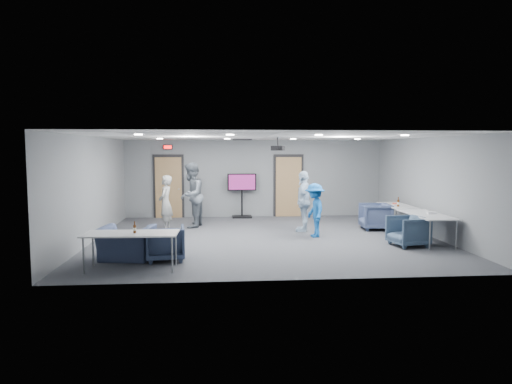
{
  "coord_description": "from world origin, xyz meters",
  "views": [
    {
      "loc": [
        -1.25,
        -12.0,
        2.35
      ],
      "look_at": [
        -0.24,
        0.43,
        1.2
      ],
      "focal_mm": 32.0,
      "sensor_mm": 36.0,
      "label": 1
    }
  ],
  "objects": [
    {
      "name": "chair_front_b",
      "position": [
        -3.25,
        -2.15,
        0.35
      ],
      "size": [
        1.22,
        1.11,
        0.71
      ],
      "primitive_type": "imported",
      "rotation": [
        0.0,
        0.0,
        2.99
      ],
      "color": "#3D4869",
      "rests_on": "floor"
    },
    {
      "name": "person_a",
      "position": [
        -2.81,
        1.38,
        0.81
      ],
      "size": [
        0.48,
        0.65,
        1.62
      ],
      "primitive_type": "imported",
      "rotation": [
        0.0,
        0.0,
        -1.74
      ],
      "color": "gray",
      "rests_on": "floor"
    },
    {
      "name": "downlights",
      "position": [
        0.0,
        0.0,
        2.68
      ],
      "size": [
        6.18,
        3.78,
        0.02
      ],
      "color": "white",
      "rests_on": "ceiling"
    },
    {
      "name": "snack_box",
      "position": [
        4.04,
        1.21,
        0.75
      ],
      "size": [
        0.17,
        0.12,
        0.04
      ],
      "primitive_type": "cube",
      "rotation": [
        0.0,
        0.0,
        -0.01
      ],
      "color": "#C64431",
      "rests_on": "table_right_a"
    },
    {
      "name": "wall_front",
      "position": [
        0.0,
        -4.0,
        1.35
      ],
      "size": [
        9.0,
        0.02,
        2.7
      ],
      "primitive_type": "cube",
      "color": "slate",
      "rests_on": "floor"
    },
    {
      "name": "person_d",
      "position": [
        1.32,
        0.05,
        0.73
      ],
      "size": [
        0.59,
        0.97,
        1.45
      ],
      "primitive_type": "imported",
      "rotation": [
        0.0,
        0.0,
        -1.52
      ],
      "color": "#1956A2",
      "rests_on": "floor"
    },
    {
      "name": "ceiling",
      "position": [
        0.0,
        0.0,
        2.7
      ],
      "size": [
        9.0,
        9.0,
        0.0
      ],
      "primitive_type": "plane",
      "rotation": [
        3.14,
        0.0,
        0.0
      ],
      "color": "white",
      "rests_on": "wall_back"
    },
    {
      "name": "bottle_right",
      "position": [
        3.88,
        0.64,
        0.83
      ],
      "size": [
        0.07,
        0.07,
        0.28
      ],
      "color": "#50280D",
      "rests_on": "table_right_a"
    },
    {
      "name": "tv_stand",
      "position": [
        -0.46,
        3.75,
        0.87
      ],
      "size": [
        1.0,
        0.48,
        1.54
      ],
      "color": "black",
      "rests_on": "floor"
    },
    {
      "name": "chair_right_c",
      "position": [
        3.35,
        -1.32,
        0.37
      ],
      "size": [
        0.95,
        0.93,
        0.74
      ],
      "primitive_type": "imported",
      "rotation": [
        0.0,
        0.0,
        -1.38
      ],
      "color": "#384A61",
      "rests_on": "floor"
    },
    {
      "name": "bottle_front",
      "position": [
        -2.9,
        -3.04,
        0.82
      ],
      "size": [
        0.06,
        0.06,
        0.23
      ],
      "color": "#50280D",
      "rests_on": "table_front_left"
    },
    {
      "name": "wall_left",
      "position": [
        -4.5,
        0.0,
        1.35
      ],
      "size": [
        0.02,
        8.0,
        2.7
      ],
      "primitive_type": "cube",
      "color": "slate",
      "rests_on": "floor"
    },
    {
      "name": "person_c",
      "position": [
        1.18,
        0.91,
        0.88
      ],
      "size": [
        0.71,
        1.11,
        1.75
      ],
      "primitive_type": "imported",
      "rotation": [
        0.0,
        0.0,
        -1.87
      ],
      "color": "#ABC5DC",
      "rests_on": "floor"
    },
    {
      "name": "table_right_b",
      "position": [
        4.0,
        -0.92,
        0.69
      ],
      "size": [
        0.81,
        1.94,
        0.73
      ],
      "rotation": [
        0.0,
        0.0,
        1.57
      ],
      "color": "silver",
      "rests_on": "floor"
    },
    {
      "name": "projector",
      "position": [
        0.32,
        0.12,
        2.41
      ],
      "size": [
        0.4,
        0.37,
        0.35
      ],
      "rotation": [
        0.0,
        0.0,
        -0.36
      ],
      "color": "black",
      "rests_on": "ceiling"
    },
    {
      "name": "chair_front_a",
      "position": [
        -2.4,
        -2.29,
        0.37
      ],
      "size": [
        0.87,
        0.89,
        0.74
      ],
      "primitive_type": "imported",
      "rotation": [
        0.0,
        0.0,
        3.25
      ],
      "color": "#35415C",
      "rests_on": "floor"
    },
    {
      "name": "person_b",
      "position": [
        -2.1,
        1.86,
        0.98
      ],
      "size": [
        0.92,
        1.09,
        1.96
      ],
      "primitive_type": "imported",
      "rotation": [
        0.0,
        0.0,
        -1.78
      ],
      "color": "slate",
      "rests_on": "floor"
    },
    {
      "name": "exit_sign",
      "position": [
        -3.0,
        3.93,
        2.45
      ],
      "size": [
        0.32,
        0.08,
        0.16
      ],
      "color": "black",
      "rests_on": "wall_back"
    },
    {
      "name": "wall_back",
      "position": [
        0.0,
        4.0,
        1.35
      ],
      "size": [
        9.0,
        0.02,
        2.7
      ],
      "primitive_type": "cube",
      "color": "slate",
      "rests_on": "floor"
    },
    {
      "name": "wrapper",
      "position": [
        4.16,
        -0.86,
        0.75
      ],
      "size": [
        0.24,
        0.18,
        0.05
      ],
      "primitive_type": "cube",
      "rotation": [
        0.0,
        0.0,
        -0.15
      ],
      "color": "silver",
      "rests_on": "table_right_b"
    },
    {
      "name": "table_right_a",
      "position": [
        4.0,
        0.98,
        0.68
      ],
      "size": [
        0.69,
        1.66,
        0.73
      ],
      "rotation": [
        0.0,
        0.0,
        1.57
      ],
      "color": "silver",
      "rests_on": "floor"
    },
    {
      "name": "hvac_diffuser",
      "position": [
        -0.5,
        2.8,
        2.69
      ],
      "size": [
        0.6,
        0.6,
        0.03
      ],
      "primitive_type": "cube",
      "color": "black",
      "rests_on": "ceiling"
    },
    {
      "name": "door_right",
      "position": [
        1.2,
        3.95,
        1.07
      ],
      "size": [
        1.06,
        0.17,
        2.24
      ],
      "color": "black",
      "rests_on": "wall_back"
    },
    {
      "name": "chair_right_a",
      "position": [
        3.35,
        1.03,
        0.39
      ],
      "size": [
        0.93,
        0.91,
        0.78
      ],
      "primitive_type": "imported",
      "rotation": [
        0.0,
        0.0,
        -1.66
      ],
      "color": "#3B4767",
      "rests_on": "floor"
    },
    {
      "name": "table_front_left",
      "position": [
        -2.98,
        -3.0,
        0.69
      ],
      "size": [
        1.84,
        0.81,
        0.73
      ],
      "rotation": [
        0.0,
        0.0,
        -0.02
      ],
      "color": "silver",
      "rests_on": "floor"
    },
    {
      "name": "wall_right",
      "position": [
        4.5,
        0.0,
        1.35
      ],
      "size": [
        0.02,
        8.0,
        2.7
      ],
      "primitive_type": "cube",
      "color": "slate",
      "rests_on": "floor"
    },
    {
      "name": "door_left",
      "position": [
        -3.0,
        3.95,
        1.07
      ],
      "size": [
        1.06,
        0.17,
        2.24
      ],
      "color": "black",
      "rests_on": "wall_back"
    },
    {
      "name": "floor",
      "position": [
        0.0,
        0.0,
        0.0
      ],
      "size": [
        9.0,
        9.0,
        0.0
      ],
      "primitive_type": "plane",
      "color": "#36393E",
      "rests_on": "ground"
    }
  ]
}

